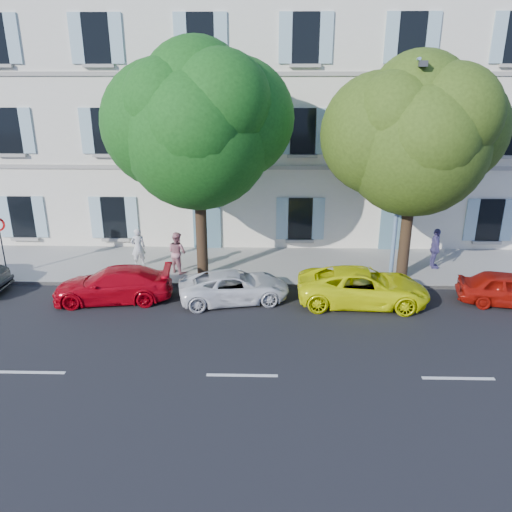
{
  "coord_description": "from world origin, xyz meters",
  "views": [
    {
      "loc": [
        0.69,
        -15.97,
        7.87
      ],
      "look_at": [
        0.24,
        2.0,
        1.4
      ],
      "focal_mm": 35.0,
      "sensor_mm": 36.0,
      "label": 1
    }
  ],
  "objects_px": {
    "car_red_coupe": "(113,284)",
    "car_red_hatchback": "(510,289)",
    "tree_right": "(415,144)",
    "pedestrian_c": "(435,249)",
    "car_white_coupe": "(234,286)",
    "car_yellow_supercar": "(363,287)",
    "street_lamp": "(403,163)",
    "pedestrian_a": "(138,247)",
    "pedestrian_b": "(177,252)",
    "tree_left": "(198,134)",
    "road_sign": "(0,234)"
  },
  "relations": [
    {
      "from": "car_red_coupe",
      "to": "pedestrian_b",
      "type": "distance_m",
      "value": 3.23
    },
    {
      "from": "road_sign",
      "to": "pedestrian_a",
      "type": "height_order",
      "value": "road_sign"
    },
    {
      "from": "car_white_coupe",
      "to": "street_lamp",
      "type": "relative_size",
      "value": 0.49
    },
    {
      "from": "car_red_hatchback",
      "to": "pedestrian_b",
      "type": "bearing_deg",
      "value": 89.55
    },
    {
      "from": "pedestrian_a",
      "to": "pedestrian_b",
      "type": "bearing_deg",
      "value": 138.55
    },
    {
      "from": "car_white_coupe",
      "to": "street_lamp",
      "type": "height_order",
      "value": "street_lamp"
    },
    {
      "from": "car_red_hatchback",
      "to": "street_lamp",
      "type": "bearing_deg",
      "value": 75.07
    },
    {
      "from": "road_sign",
      "to": "pedestrian_a",
      "type": "relative_size",
      "value": 1.47
    },
    {
      "from": "car_white_coupe",
      "to": "pedestrian_a",
      "type": "bearing_deg",
      "value": 42.61
    },
    {
      "from": "car_red_coupe",
      "to": "street_lamp",
      "type": "relative_size",
      "value": 0.52
    },
    {
      "from": "car_yellow_supercar",
      "to": "car_red_hatchback",
      "type": "bearing_deg",
      "value": -87.03
    },
    {
      "from": "pedestrian_b",
      "to": "pedestrian_c",
      "type": "height_order",
      "value": "same"
    },
    {
      "from": "car_white_coupe",
      "to": "road_sign",
      "type": "height_order",
      "value": "road_sign"
    },
    {
      "from": "car_red_hatchback",
      "to": "street_lamp",
      "type": "distance_m",
      "value": 6.02
    },
    {
      "from": "car_red_coupe",
      "to": "car_red_hatchback",
      "type": "xyz_separation_m",
      "value": [
        14.53,
        -0.03,
        -0.02
      ]
    },
    {
      "from": "car_red_coupe",
      "to": "pedestrian_b",
      "type": "relative_size",
      "value": 2.49
    },
    {
      "from": "tree_left",
      "to": "car_red_coupe",
      "type": "bearing_deg",
      "value": -145.15
    },
    {
      "from": "car_red_hatchback",
      "to": "street_lamp",
      "type": "relative_size",
      "value": 0.43
    },
    {
      "from": "tree_right",
      "to": "pedestrian_c",
      "type": "xyz_separation_m",
      "value": [
        1.64,
        1.16,
        -4.51
      ]
    },
    {
      "from": "car_red_hatchback",
      "to": "road_sign",
      "type": "bearing_deg",
      "value": 95.25
    },
    {
      "from": "car_yellow_supercar",
      "to": "tree_right",
      "type": "bearing_deg",
      "value": -39.53
    },
    {
      "from": "car_yellow_supercar",
      "to": "street_lamp",
      "type": "xyz_separation_m",
      "value": [
        1.5,
        1.88,
        4.21
      ]
    },
    {
      "from": "car_red_hatchback",
      "to": "pedestrian_a",
      "type": "bearing_deg",
      "value": 88.32
    },
    {
      "from": "car_white_coupe",
      "to": "tree_left",
      "type": "xyz_separation_m",
      "value": [
        -1.43,
        2.05,
        5.3
      ]
    },
    {
      "from": "car_yellow_supercar",
      "to": "pedestrian_a",
      "type": "xyz_separation_m",
      "value": [
        -9.04,
        3.27,
        0.33
      ]
    },
    {
      "from": "tree_left",
      "to": "street_lamp",
      "type": "relative_size",
      "value": 1.07
    },
    {
      "from": "road_sign",
      "to": "pedestrian_b",
      "type": "relative_size",
      "value": 1.43
    },
    {
      "from": "car_white_coupe",
      "to": "tree_right",
      "type": "bearing_deg",
      "value": -84.35
    },
    {
      "from": "car_red_coupe",
      "to": "pedestrian_a",
      "type": "height_order",
      "value": "pedestrian_a"
    },
    {
      "from": "street_lamp",
      "to": "car_yellow_supercar",
      "type": "bearing_deg",
      "value": -128.63
    },
    {
      "from": "pedestrian_b",
      "to": "tree_right",
      "type": "bearing_deg",
      "value": -146.25
    },
    {
      "from": "street_lamp",
      "to": "pedestrian_c",
      "type": "distance_m",
      "value": 4.63
    },
    {
      "from": "car_red_hatchback",
      "to": "pedestrian_c",
      "type": "xyz_separation_m",
      "value": [
        -1.7,
        3.32,
        0.41
      ]
    },
    {
      "from": "street_lamp",
      "to": "pedestrian_b",
      "type": "xyz_separation_m",
      "value": [
        -8.74,
        0.7,
        -3.85
      ]
    },
    {
      "from": "car_red_hatchback",
      "to": "car_red_coupe",
      "type": "bearing_deg",
      "value": 100.98
    },
    {
      "from": "car_red_coupe",
      "to": "tree_left",
      "type": "bearing_deg",
      "value": 118.63
    },
    {
      "from": "pedestrian_c",
      "to": "pedestrian_a",
      "type": "bearing_deg",
      "value": 93.41
    },
    {
      "from": "car_white_coupe",
      "to": "tree_left",
      "type": "relative_size",
      "value": 0.46
    },
    {
      "from": "pedestrian_b",
      "to": "tree_left",
      "type": "bearing_deg",
      "value": -163.9
    },
    {
      "from": "tree_left",
      "to": "tree_right",
      "type": "bearing_deg",
      "value": -0.03
    },
    {
      "from": "tree_left",
      "to": "tree_right",
      "type": "xyz_separation_m",
      "value": [
        8.12,
        -0.0,
        -0.34
      ]
    },
    {
      "from": "tree_left",
      "to": "pedestrian_a",
      "type": "distance_m",
      "value": 5.78
    },
    {
      "from": "road_sign",
      "to": "car_yellow_supercar",
      "type": "bearing_deg",
      "value": -8.05
    },
    {
      "from": "car_white_coupe",
      "to": "car_yellow_supercar",
      "type": "xyz_separation_m",
      "value": [
        4.71,
        -0.12,
        0.1
      ]
    },
    {
      "from": "car_yellow_supercar",
      "to": "car_red_hatchback",
      "type": "xyz_separation_m",
      "value": [
        5.33,
        0.02,
        -0.05
      ]
    },
    {
      "from": "tree_right",
      "to": "tree_left",
      "type": "bearing_deg",
      "value": 179.97
    },
    {
      "from": "car_white_coupe",
      "to": "pedestrian_c",
      "type": "distance_m",
      "value": 8.94
    },
    {
      "from": "car_red_coupe",
      "to": "car_white_coupe",
      "type": "bearing_deg",
      "value": 84.81
    },
    {
      "from": "tree_right",
      "to": "car_red_coupe",
      "type": "bearing_deg",
      "value": -169.21
    },
    {
      "from": "car_red_coupe",
      "to": "tree_right",
      "type": "distance_m",
      "value": 12.39
    }
  ]
}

